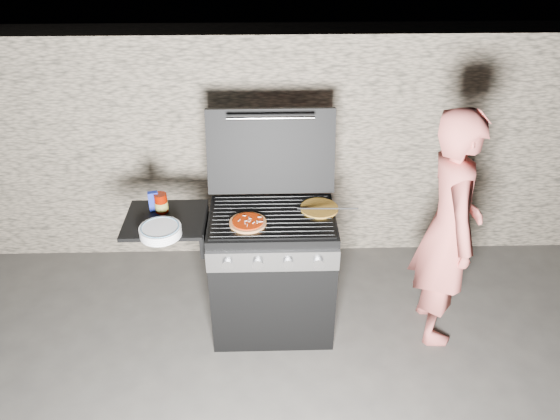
{
  "coord_description": "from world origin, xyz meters",
  "views": [
    {
      "loc": [
        -0.03,
        -2.87,
        2.76
      ],
      "look_at": [
        0.05,
        0.0,
        0.95
      ],
      "focal_mm": 35.0,
      "sensor_mm": 36.0,
      "label": 1
    }
  ],
  "objects_px": {
    "pizza_topped": "(248,222)",
    "person": "(448,230)",
    "gas_grill": "(235,273)",
    "sauce_jar": "(161,203)"
  },
  "relations": [
    {
      "from": "gas_grill",
      "to": "person",
      "type": "xyz_separation_m",
      "value": [
        1.36,
        -0.05,
        0.36
      ]
    },
    {
      "from": "pizza_topped",
      "to": "person",
      "type": "distance_m",
      "value": 1.27
    },
    {
      "from": "pizza_topped",
      "to": "sauce_jar",
      "type": "xyz_separation_m",
      "value": [
        -0.55,
        0.17,
        0.04
      ]
    },
    {
      "from": "gas_grill",
      "to": "sauce_jar",
      "type": "relative_size",
      "value": 10.56
    },
    {
      "from": "person",
      "to": "sauce_jar",
      "type": "bearing_deg",
      "value": 87.51
    },
    {
      "from": "gas_grill",
      "to": "pizza_topped",
      "type": "height_order",
      "value": "pizza_topped"
    },
    {
      "from": "person",
      "to": "gas_grill",
      "type": "bearing_deg",
      "value": 89.5
    },
    {
      "from": "gas_grill",
      "to": "person",
      "type": "bearing_deg",
      "value": -2.3
    },
    {
      "from": "gas_grill",
      "to": "person",
      "type": "relative_size",
      "value": 0.82
    },
    {
      "from": "sauce_jar",
      "to": "person",
      "type": "relative_size",
      "value": 0.08
    }
  ]
}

